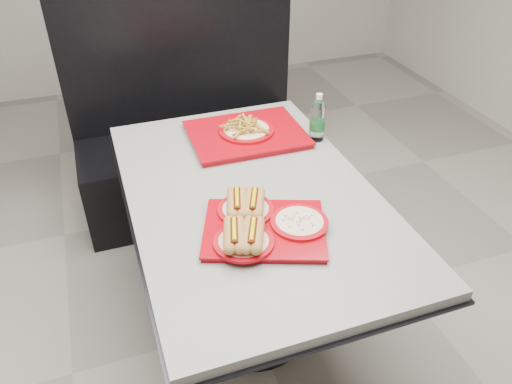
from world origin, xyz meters
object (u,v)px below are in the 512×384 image
object	(u,v)px
tray_near	(259,224)
tray_far	(246,132)
booth_bench	(191,139)
diner_table	(251,226)
water_bottle	(317,120)

from	to	relation	value
tray_near	tray_far	distance (m)	0.66
booth_bench	tray_far	size ratio (longest dim) A/B	2.67
diner_table	tray_near	xyz separation A→B (m)	(-0.05, -0.23, 0.20)
tray_far	water_bottle	distance (m)	0.32
tray_near	diner_table	bearing A→B (deg)	77.55
tray_near	tray_far	xyz separation A→B (m)	(0.17, 0.64, -0.00)
tray_near	water_bottle	size ratio (longest dim) A/B	2.28
booth_bench	tray_near	xyz separation A→B (m)	(-0.05, -1.33, 0.38)
tray_far	water_bottle	xyz separation A→B (m)	(0.29, -0.12, 0.06)
water_bottle	tray_near	bearing A→B (deg)	-131.05
tray_near	water_bottle	bearing A→B (deg)	48.95
booth_bench	water_bottle	bearing A→B (deg)	-63.39
diner_table	tray_far	distance (m)	0.46
diner_table	tray_far	world-z (taller)	tray_far
booth_bench	tray_near	size ratio (longest dim) A/B	2.76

